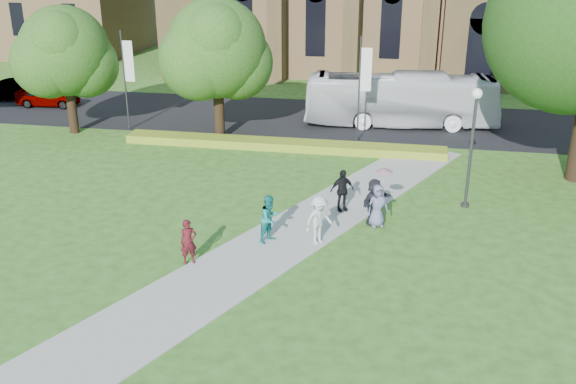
% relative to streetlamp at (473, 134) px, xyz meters
% --- Properties ---
extents(ground, '(160.00, 160.00, 0.00)m').
position_rel_streetlamp_xyz_m(ground, '(-7.50, -6.50, -3.30)').
color(ground, '#345C1B').
rests_on(ground, ground).
extents(road, '(160.00, 10.00, 0.02)m').
position_rel_streetlamp_xyz_m(road, '(-7.50, 13.50, -3.29)').
color(road, black).
rests_on(road, ground).
extents(footpath, '(15.58, 28.54, 0.04)m').
position_rel_streetlamp_xyz_m(footpath, '(-7.50, -5.50, -3.28)').
color(footpath, '#B2B2A8').
rests_on(footpath, ground).
extents(flower_hedge, '(18.00, 1.40, 0.45)m').
position_rel_streetlamp_xyz_m(flower_hedge, '(-9.50, 6.70, -3.07)').
color(flower_hedge, gold).
rests_on(flower_hedge, ground).
extents(streetlamp, '(0.44, 0.44, 5.24)m').
position_rel_streetlamp_xyz_m(streetlamp, '(0.00, 0.00, 0.00)').
color(streetlamp, '#38383D').
rests_on(streetlamp, ground).
extents(street_tree_0, '(5.20, 5.20, 7.50)m').
position_rel_streetlamp_xyz_m(street_tree_0, '(-22.50, 7.50, 1.58)').
color(street_tree_0, '#332114').
rests_on(street_tree_0, ground).
extents(street_tree_1, '(5.60, 5.60, 8.05)m').
position_rel_streetlamp_xyz_m(street_tree_1, '(-13.50, 8.00, 1.93)').
color(street_tree_1, '#332114').
rests_on(street_tree_1, ground).
extents(banner_pole_0, '(0.70, 0.10, 6.00)m').
position_rel_streetlamp_xyz_m(banner_pole_0, '(-5.39, 8.70, 0.09)').
color(banner_pole_0, '#38383D').
rests_on(banner_pole_0, ground).
extents(banner_pole_1, '(0.70, 0.10, 6.00)m').
position_rel_streetlamp_xyz_m(banner_pole_1, '(-19.39, 8.70, 0.09)').
color(banner_pole_1, '#38383D').
rests_on(banner_pole_1, ground).
extents(tour_coach, '(12.03, 3.89, 3.29)m').
position_rel_streetlamp_xyz_m(tour_coach, '(-3.22, 12.68, -1.63)').
color(tour_coach, white).
rests_on(tour_coach, road).
extents(car_0, '(4.44, 2.06, 1.47)m').
position_rel_streetlamp_xyz_m(car_0, '(-27.48, 13.20, -2.54)').
color(car_0, gray).
rests_on(car_0, road).
extents(car_1, '(4.77, 2.66, 1.49)m').
position_rel_streetlamp_xyz_m(car_1, '(-30.52, 14.48, -2.53)').
color(car_1, gray).
rests_on(car_1, road).
extents(pedestrian_0, '(0.73, 0.67, 1.68)m').
position_rel_streetlamp_xyz_m(pedestrian_0, '(-10.11, -7.37, -2.42)').
color(pedestrian_0, '#4E1118').
rests_on(pedestrian_0, footpath).
extents(pedestrian_1, '(1.08, 1.15, 1.88)m').
position_rel_streetlamp_xyz_m(pedestrian_1, '(-7.65, -5.05, -2.32)').
color(pedestrian_1, '#187978').
rests_on(pedestrian_1, footpath).
extents(pedestrian_2, '(1.37, 1.38, 1.92)m').
position_rel_streetlamp_xyz_m(pedestrian_2, '(-5.79, -4.85, -2.30)').
color(pedestrian_2, beige).
rests_on(pedestrian_2, footpath).
extents(pedestrian_3, '(1.16, 0.94, 1.85)m').
position_rel_streetlamp_xyz_m(pedestrian_3, '(-5.27, -1.53, -2.33)').
color(pedestrian_3, black).
rests_on(pedestrian_3, footpath).
extents(pedestrian_4, '(1.02, 0.88, 1.77)m').
position_rel_streetlamp_xyz_m(pedestrian_4, '(-3.68, -2.87, -2.37)').
color(pedestrian_4, slate).
rests_on(pedestrian_4, footpath).
extents(pedestrian_5, '(1.43, 1.80, 1.92)m').
position_rel_streetlamp_xyz_m(pedestrian_5, '(-3.84, -2.60, -2.30)').
color(pedestrian_5, '#292A32').
rests_on(pedestrian_5, footpath).
extents(parasol, '(0.67, 0.67, 0.58)m').
position_rel_streetlamp_xyz_m(parasol, '(-3.50, -2.77, -1.20)').
color(parasol, '#D495A7').
rests_on(parasol, pedestrian_4).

